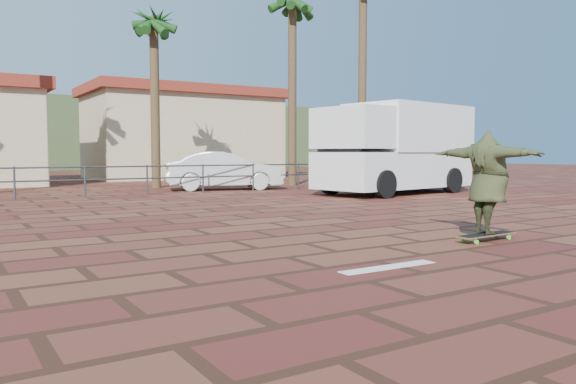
{
  "coord_description": "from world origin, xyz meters",
  "views": [
    {
      "loc": [
        -3.93,
        -6.28,
        1.4
      ],
      "look_at": [
        0.59,
        0.94,
        0.8
      ],
      "focal_mm": 35.0,
      "sensor_mm": 36.0,
      "label": 1
    }
  ],
  "objects_px": {
    "campervan": "(396,147)",
    "car_white": "(224,171)",
    "skateboarder": "(488,183)",
    "longboard": "(487,235)"
  },
  "relations": [
    {
      "from": "campervan",
      "to": "car_white",
      "type": "height_order",
      "value": "campervan"
    },
    {
      "from": "campervan",
      "to": "car_white",
      "type": "relative_size",
      "value": 1.42
    },
    {
      "from": "skateboarder",
      "to": "car_white",
      "type": "bearing_deg",
      "value": -7.52
    },
    {
      "from": "longboard",
      "to": "skateboarder",
      "type": "bearing_deg",
      "value": 168.05
    },
    {
      "from": "skateboarder",
      "to": "car_white",
      "type": "height_order",
      "value": "skateboarder"
    },
    {
      "from": "skateboarder",
      "to": "campervan",
      "type": "relative_size",
      "value": 0.32
    },
    {
      "from": "longboard",
      "to": "car_white",
      "type": "bearing_deg",
      "value": 79.59
    },
    {
      "from": "skateboarder",
      "to": "car_white",
      "type": "relative_size",
      "value": 0.46
    },
    {
      "from": "campervan",
      "to": "car_white",
      "type": "bearing_deg",
      "value": 122.02
    },
    {
      "from": "skateboarder",
      "to": "campervan",
      "type": "distance_m",
      "value": 10.6
    }
  ]
}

